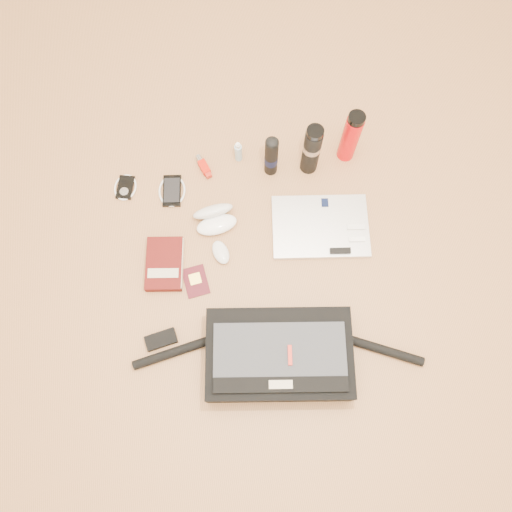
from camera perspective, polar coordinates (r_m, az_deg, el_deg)
name	(u,v)px	position (r m, az deg, el deg)	size (l,w,h in m)	color
ground	(258,276)	(1.83, 0.22, -2.28)	(4.00, 4.00, 0.00)	#A57144
messenger_bag	(278,355)	(1.71, 2.55, -11.26)	(0.99, 0.37, 0.14)	black
laptop	(321,227)	(1.89, 7.41, 3.32)	(0.39, 0.30, 0.03)	silver
book	(165,264)	(1.85, -10.37, -0.91)	(0.16, 0.22, 0.04)	#450B09
passport	(196,281)	(1.83, -6.90, -2.87)	(0.10, 0.12, 0.01)	#440D16
mouse	(221,252)	(1.84, -4.05, 0.42)	(0.08, 0.11, 0.03)	silver
sunglasses_case	(215,218)	(1.88, -4.72, 4.34)	(0.17, 0.15, 0.09)	white
ipod	(125,187)	(2.02, -14.71, 7.59)	(0.11, 0.11, 0.01)	black
phone	(172,191)	(1.97, -9.58, 7.37)	(0.12, 0.14, 0.01)	black
inhaler	(204,166)	(2.00, -6.00, 10.15)	(0.05, 0.11, 0.03)	#B71608
spray_bottle	(238,152)	(1.98, -2.04, 11.80)	(0.04, 0.04, 0.11)	#95B8CB
aerosol_can	(271,156)	(1.90, 1.76, 11.34)	(0.06, 0.06, 0.22)	black
thermos_black	(312,150)	(1.90, 6.37, 11.99)	(0.08, 0.08, 0.26)	black
thermos_red	(351,137)	(1.95, 10.77, 13.25)	(0.09, 0.09, 0.26)	red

